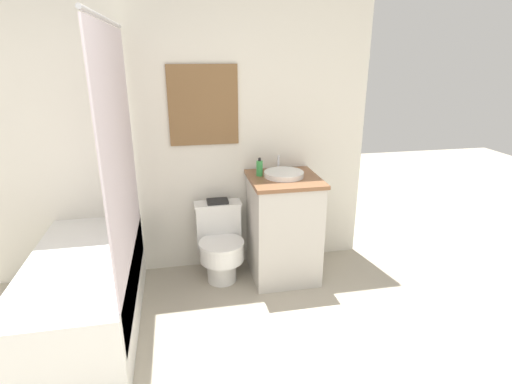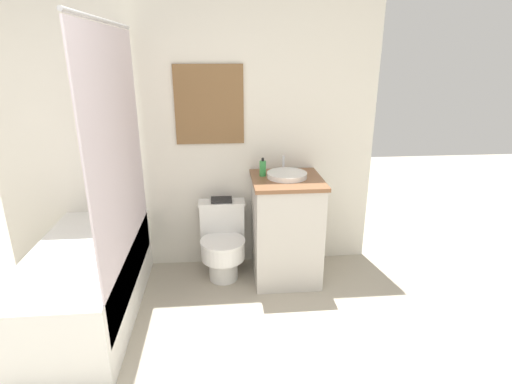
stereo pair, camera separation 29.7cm
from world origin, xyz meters
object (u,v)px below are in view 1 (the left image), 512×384
Objects in this scene: toilet at (220,244)px; soap_bottle at (260,168)px; sink at (284,174)px; book_on_tank at (218,201)px.

toilet is 0.71m from soap_bottle.
soap_bottle is at bearing 162.68° from sink.
toilet is 0.78m from sink.
sink is 2.02× the size of book_on_tank.
toilet is 3.60× the size of book_on_tank.
book_on_tank is at bearing 90.00° from toilet.
toilet is at bearing -175.16° from soap_bottle.
sink is at bearing -3.25° from toilet.
sink is at bearing -16.21° from book_on_tank.
toilet is at bearing -90.00° from book_on_tank.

